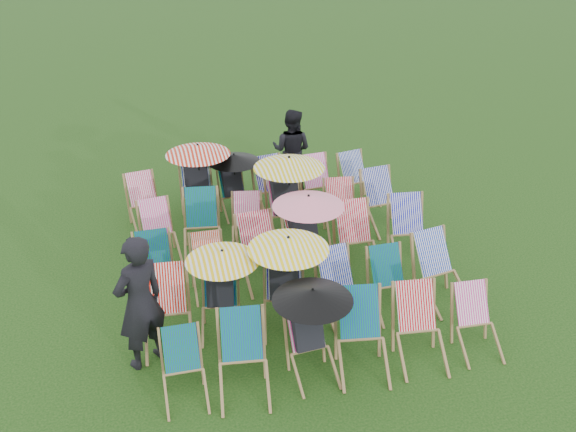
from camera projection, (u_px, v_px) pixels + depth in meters
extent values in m
plane|color=black|center=(290.00, 278.00, 10.27)|extent=(100.00, 100.00, 0.00)
cube|color=#0A7124|center=(181.00, 349.00, 7.87)|extent=(0.43, 0.32, 0.51)
cube|color=#0A6A43|center=(241.00, 334.00, 7.95)|extent=(0.55, 0.43, 0.60)
cube|color=#CE2976|center=(306.00, 327.00, 8.21)|extent=(0.47, 0.37, 0.53)
cube|color=black|center=(307.00, 329.00, 8.17)|extent=(0.40, 0.41, 0.56)
sphere|color=tan|center=(304.00, 306.00, 8.11)|extent=(0.19, 0.19, 0.19)
cylinder|color=black|center=(312.00, 314.00, 8.04)|extent=(0.03, 0.03, 0.65)
cone|color=black|center=(313.00, 295.00, 7.90)|extent=(1.02, 1.02, 0.16)
cube|color=#0B7541|center=(359.00, 312.00, 8.32)|extent=(0.57, 0.46, 0.62)
cube|color=red|center=(416.00, 306.00, 8.49)|extent=(0.54, 0.42, 0.60)
cube|color=#DD2C8D|center=(472.00, 303.00, 8.67)|extent=(0.46, 0.35, 0.53)
cube|color=red|center=(166.00, 288.00, 8.78)|extent=(0.56, 0.43, 0.63)
cube|color=#096033|center=(220.00, 286.00, 9.03)|extent=(0.50, 0.41, 0.53)
cube|color=black|center=(220.00, 288.00, 8.99)|extent=(0.44, 0.45, 0.56)
sphere|color=tan|center=(219.00, 266.00, 8.93)|extent=(0.20, 0.20, 0.20)
cylinder|color=black|center=(223.00, 274.00, 8.84)|extent=(0.03, 0.03, 0.65)
cone|color=yellow|center=(222.00, 256.00, 8.70)|extent=(1.02, 1.02, 0.16)
cube|color=#0D07A1|center=(284.00, 276.00, 9.12)|extent=(0.56, 0.46, 0.59)
cube|color=black|center=(284.00, 278.00, 9.08)|extent=(0.49, 0.50, 0.62)
sphere|color=tan|center=(283.00, 255.00, 9.01)|extent=(0.22, 0.22, 0.22)
cylinder|color=black|center=(288.00, 264.00, 8.91)|extent=(0.03, 0.03, 0.72)
cone|color=yellow|center=(288.00, 243.00, 8.76)|extent=(1.14, 1.14, 0.18)
cube|color=#0817A6|center=(335.00, 267.00, 9.37)|extent=(0.52, 0.40, 0.57)
cube|color=#0A7339|center=(386.00, 265.00, 9.45)|extent=(0.47, 0.35, 0.56)
cube|color=#0821A8|center=(433.00, 252.00, 9.65)|extent=(0.58, 0.47, 0.62)
cube|color=#0A6922|center=(153.00, 251.00, 9.74)|extent=(0.50, 0.37, 0.58)
cube|color=red|center=(207.00, 250.00, 9.89)|extent=(0.45, 0.33, 0.53)
cube|color=red|center=(256.00, 234.00, 10.12)|extent=(0.56, 0.43, 0.63)
cube|color=red|center=(302.00, 233.00, 10.23)|extent=(0.55, 0.45, 0.59)
cube|color=black|center=(303.00, 234.00, 10.19)|extent=(0.48, 0.49, 0.62)
sphere|color=tan|center=(301.00, 214.00, 10.13)|extent=(0.22, 0.22, 0.22)
cylinder|color=black|center=(308.00, 220.00, 10.06)|extent=(0.03, 0.03, 0.72)
cone|color=pink|center=(308.00, 201.00, 9.90)|extent=(1.13, 1.13, 0.17)
cube|color=red|center=(353.00, 221.00, 10.48)|extent=(0.54, 0.40, 0.63)
cube|color=#080AA9|center=(407.00, 213.00, 10.75)|extent=(0.56, 0.44, 0.62)
cube|color=#F43092|center=(155.00, 217.00, 10.79)|extent=(0.51, 0.41, 0.56)
cube|color=#096724|center=(201.00, 207.00, 10.95)|extent=(0.57, 0.45, 0.62)
cube|color=#E42D7B|center=(247.00, 208.00, 11.12)|extent=(0.50, 0.41, 0.54)
cube|color=#D42A70|center=(284.00, 195.00, 11.32)|extent=(0.55, 0.42, 0.64)
cube|color=black|center=(285.00, 196.00, 11.28)|extent=(0.46, 0.48, 0.67)
sphere|color=tan|center=(283.00, 176.00, 11.21)|extent=(0.24, 0.24, 0.24)
cylinder|color=black|center=(289.00, 182.00, 11.12)|extent=(0.03, 0.03, 0.78)
cone|color=#DCC10B|center=(289.00, 163.00, 10.95)|extent=(1.23, 1.23, 0.19)
cube|color=red|center=(339.00, 195.00, 11.49)|extent=(0.52, 0.41, 0.57)
cube|color=#06108B|center=(378.00, 186.00, 11.71)|extent=(0.56, 0.44, 0.62)
cube|color=#E72E67|center=(141.00, 188.00, 11.76)|extent=(0.52, 0.42, 0.56)
cube|color=#0825AB|center=(196.00, 179.00, 11.99)|extent=(0.53, 0.40, 0.61)
cube|color=black|center=(196.00, 180.00, 11.94)|extent=(0.45, 0.46, 0.64)
sphere|color=tan|center=(195.00, 161.00, 11.88)|extent=(0.23, 0.23, 0.23)
cylinder|color=black|center=(199.00, 167.00, 11.78)|extent=(0.03, 0.03, 0.75)
cone|color=red|center=(198.00, 149.00, 11.62)|extent=(1.18, 1.18, 0.18)
cube|color=#0A6C43|center=(231.00, 182.00, 12.16)|extent=(0.45, 0.35, 0.50)
cube|color=black|center=(232.00, 183.00, 12.12)|extent=(0.39, 0.40, 0.53)
sphere|color=tan|center=(230.00, 168.00, 12.07)|extent=(0.19, 0.19, 0.19)
cylinder|color=black|center=(235.00, 172.00, 12.00)|extent=(0.03, 0.03, 0.62)
cone|color=black|center=(234.00, 158.00, 11.87)|extent=(0.97, 0.97, 0.15)
cube|color=#1207A1|center=(269.00, 173.00, 12.21)|extent=(0.57, 0.46, 0.62)
cube|color=#FE32AA|center=(315.00, 171.00, 12.40)|extent=(0.53, 0.41, 0.59)
cube|color=navy|center=(352.00, 167.00, 12.59)|extent=(0.54, 0.44, 0.57)
imported|color=black|center=(140.00, 303.00, 8.07)|extent=(0.83, 0.74, 1.90)
imported|color=black|center=(292.00, 150.00, 12.81)|extent=(1.04, 0.99, 1.70)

